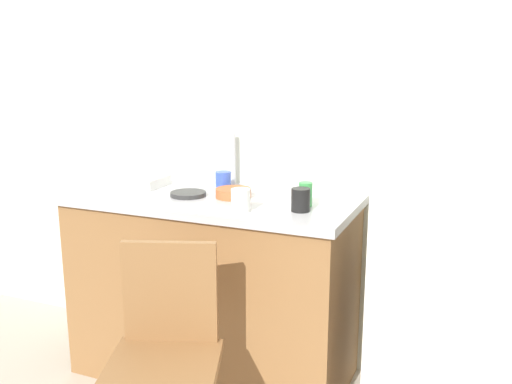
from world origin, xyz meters
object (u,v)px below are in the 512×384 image
at_px(chair, 165,354).
at_px(terracotta_bowl, 233,193).
at_px(cup_black, 301,200).
at_px(hotplate, 188,194).
at_px(cup_white, 241,200).
at_px(refrigerator, 444,271).
at_px(cup_blue, 223,181).
at_px(dish_tray, 138,181).
at_px(cup_green, 305,194).

xyz_separation_m(chair, terracotta_bowl, (-0.05, 0.72, 0.45)).
relative_size(terracotta_bowl, cup_black, 1.67).
bearing_deg(hotplate, cup_white, -24.41).
distance_m(refrigerator, terracotta_bowl, 0.99).
height_order(chair, hotplate, hotplate).
distance_m(cup_black, cup_blue, 0.52).
bearing_deg(chair, dish_tray, 108.92).
bearing_deg(cup_black, chair, -117.48).
xyz_separation_m(refrigerator, cup_green, (-0.60, -0.02, 0.27)).
xyz_separation_m(hotplate, cup_blue, (0.11, 0.16, 0.04)).
distance_m(hotplate, cup_black, 0.58).
xyz_separation_m(terracotta_bowl, cup_white, (0.13, -0.21, 0.03)).
height_order(refrigerator, dish_tray, refrigerator).
distance_m(dish_tray, cup_white, 0.75).
height_order(terracotta_bowl, cup_blue, cup_blue).
relative_size(cup_green, cup_blue, 1.11).
relative_size(dish_tray, hotplate, 1.65).
relative_size(dish_tray, cup_green, 2.62).
bearing_deg(cup_white, cup_black, 22.86).
xyz_separation_m(refrigerator, dish_tray, (-1.53, 0.05, 0.25)).
relative_size(hotplate, cup_blue, 1.77).
relative_size(chair, terracotta_bowl, 5.34).
bearing_deg(hotplate, dish_tray, 163.51).
bearing_deg(dish_tray, terracotta_bowl, -4.99).
bearing_deg(chair, terracotta_bowl, 74.27).
xyz_separation_m(cup_black, cup_blue, (-0.47, 0.22, -0.00)).
distance_m(refrigerator, chair, 1.17).
bearing_deg(hotplate, cup_black, -5.72).
distance_m(refrigerator, cup_black, 0.66).
xyz_separation_m(cup_white, cup_blue, (-0.24, 0.32, -0.00)).
xyz_separation_m(terracotta_bowl, cup_blue, (-0.10, 0.11, 0.03)).
bearing_deg(cup_blue, cup_green, -15.45).
distance_m(hotplate, cup_white, 0.38).
height_order(refrigerator, cup_blue, refrigerator).
distance_m(terracotta_bowl, cup_blue, 0.15).
height_order(chair, cup_black, cup_black).
distance_m(dish_tray, hotplate, 0.37).
distance_m(cup_green, cup_black, 0.09).
bearing_deg(terracotta_bowl, refrigerator, -0.29).
xyz_separation_m(refrigerator, terracotta_bowl, (-0.96, 0.00, 0.24)).
bearing_deg(refrigerator, cup_green, -178.36).
bearing_deg(hotplate, refrigerator, 2.50).
bearing_deg(cup_green, chair, -113.72).
xyz_separation_m(chair, cup_white, (0.08, 0.50, 0.47)).
bearing_deg(chair, hotplate, 91.75).
distance_m(cup_white, cup_black, 0.25).
bearing_deg(cup_green, cup_black, -84.86).
height_order(refrigerator, cup_white, refrigerator).
height_order(dish_tray, terracotta_bowl, dish_tray).
height_order(cup_green, cup_black, cup_green).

